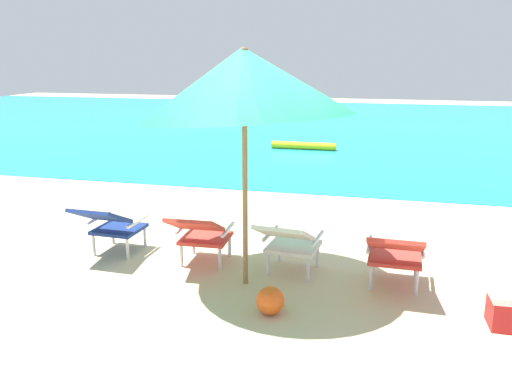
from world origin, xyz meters
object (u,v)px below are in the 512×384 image
Objects in this scene: lounge_chair_near_right at (289,241)px; beach_umbrella_center at (244,83)px; lounge_chair_far_right at (395,252)px; lounge_chair_near_left at (201,232)px; beach_ball at (270,301)px; lounge_chair_far_left at (110,223)px; swim_buoy at (304,146)px.

beach_umbrella_center is at bearing -147.05° from lounge_chair_near_right.
lounge_chair_near_right is at bearing 32.95° from beach_umbrella_center.
lounge_chair_near_left is at bearing 177.11° from lounge_chair_far_right.
lounge_chair_near_left is 0.98m from lounge_chair_near_right.
lounge_chair_far_left is at bearing 155.90° from beach_ball.
lounge_chair_far_right is at bearing 35.78° from beach_ball.
lounge_chair_far_left reaches higher than swim_buoy.
swim_buoy is at bearing 105.32° from lounge_chair_far_right.
lounge_chair_far_right is 3.41× the size of beach_ball.
swim_buoy is at bearing 82.46° from lounge_chair_far_left.
beach_umbrella_center is at bearing -11.42° from lounge_chair_far_left.
beach_ball is (0.39, -0.59, -1.88)m from beach_umbrella_center.
beach_umbrella_center is at bearing -172.76° from lounge_chair_far_right.
beach_ball is at bearing -144.22° from lounge_chair_far_right.
lounge_chair_far_left is 3.17m from lounge_chair_far_right.
lounge_chair_near_right is 0.32× the size of beach_umbrella_center.
lounge_chair_far_left is 2.30m from beach_ball.
beach_umbrella_center is at bearing -85.17° from swim_buoy.
swim_buoy is at bearing 90.73° from lounge_chair_near_left.
lounge_chair_far_right is 0.31× the size of beach_umbrella_center.
swim_buoy is 7.74m from lounge_chair_near_left.
lounge_chair_near_right reaches higher than swim_buoy.
lounge_chair_far_left is 2.36m from beach_umbrella_center.
swim_buoy is 1.79× the size of lounge_chair_near_left.
swim_buoy is 6.15× the size of beach_ball.
lounge_chair_far_left and lounge_chair_near_right have the same top height.
lounge_chair_near_left reaches higher than swim_buoy.
beach_umbrella_center is 2.01m from beach_ball.
lounge_chair_near_left and lounge_chair_far_right have the same top height.
beach_umbrella_center is (-1.47, -0.19, 1.61)m from lounge_chair_far_right.
swim_buoy is 8.27m from beach_umbrella_center.
swim_buoy is 1.79× the size of lounge_chair_far_left.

